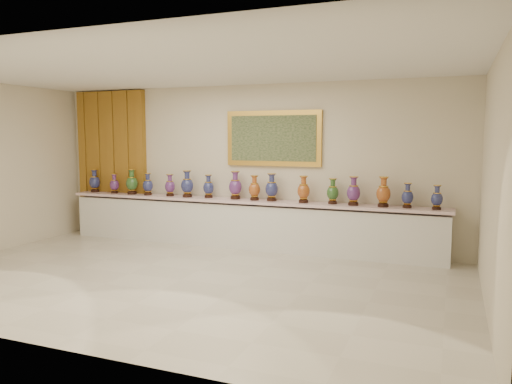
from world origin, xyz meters
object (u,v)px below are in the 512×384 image
(vase_0, at_px, (95,182))
(vase_1, at_px, (114,185))
(counter, at_px, (243,224))
(vase_2, at_px, (132,183))

(vase_0, bearing_deg, vase_1, -5.20)
(counter, height_order, vase_1, vase_1)
(vase_1, relative_size, vase_2, 0.79)
(vase_2, bearing_deg, vase_0, 176.33)
(vase_0, xyz_separation_m, vase_2, (0.97, -0.06, 0.01))
(counter, distance_m, vase_0, 3.44)
(vase_1, distance_m, vase_2, 0.44)
(counter, height_order, vase_2, vase_2)
(vase_0, relative_size, vase_1, 1.18)
(vase_0, bearing_deg, counter, -0.25)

